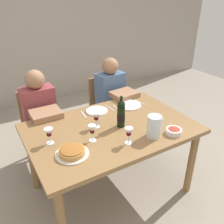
% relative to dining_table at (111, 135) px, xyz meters
% --- Properties ---
extents(ground_plane, '(8.00, 8.00, 0.00)m').
position_rel_dining_table_xyz_m(ground_plane, '(0.00, 0.00, -0.67)').
color(ground_plane, gray).
extents(back_wall, '(8.00, 0.10, 2.80)m').
position_rel_dining_table_xyz_m(back_wall, '(0.00, 2.63, 0.73)').
color(back_wall, '#A3998E').
rests_on(back_wall, ground).
extents(dining_table, '(1.50, 1.00, 0.76)m').
position_rel_dining_table_xyz_m(dining_table, '(0.00, 0.00, 0.00)').
color(dining_table, olive).
rests_on(dining_table, ground).
extents(wine_bottle, '(0.07, 0.07, 0.30)m').
position_rel_dining_table_xyz_m(wine_bottle, '(0.08, -0.04, 0.22)').
color(wine_bottle, black).
rests_on(wine_bottle, dining_table).
extents(water_pitcher, '(0.17, 0.12, 0.20)m').
position_rel_dining_table_xyz_m(water_pitcher, '(0.23, -0.32, 0.18)').
color(water_pitcher, silver).
rests_on(water_pitcher, dining_table).
extents(baked_tart, '(0.26, 0.26, 0.06)m').
position_rel_dining_table_xyz_m(baked_tart, '(-0.46, -0.20, 0.12)').
color(baked_tart, silver).
rests_on(baked_tart, dining_table).
extents(salad_bowl, '(0.14, 0.14, 0.05)m').
position_rel_dining_table_xyz_m(salad_bowl, '(0.41, -0.38, 0.12)').
color(salad_bowl, white).
rests_on(salad_bowl, dining_table).
extents(wine_glass_left_diner, '(0.07, 0.07, 0.15)m').
position_rel_dining_table_xyz_m(wine_glass_left_diner, '(-0.12, 0.06, 0.20)').
color(wine_glass_left_diner, silver).
rests_on(wine_glass_left_diner, dining_table).
extents(wine_glass_right_diner, '(0.07, 0.07, 0.14)m').
position_rel_dining_table_xyz_m(wine_glass_right_diner, '(-0.56, 0.03, 0.19)').
color(wine_glass_right_diner, silver).
rests_on(wine_glass_right_diner, dining_table).
extents(wine_glass_centre, '(0.07, 0.07, 0.15)m').
position_rel_dining_table_xyz_m(wine_glass_centre, '(-0.25, -0.11, 0.20)').
color(wine_glass_centre, silver).
rests_on(wine_glass_centre, dining_table).
extents(wine_glass_spare, '(0.07, 0.07, 0.14)m').
position_rel_dining_table_xyz_m(wine_glass_spare, '(-0.01, -0.30, 0.20)').
color(wine_glass_spare, silver).
rests_on(wine_glass_spare, dining_table).
extents(dinner_plate_left_setting, '(0.26, 0.26, 0.01)m').
position_rel_dining_table_xyz_m(dinner_plate_left_setting, '(0.39, 0.28, 0.10)').
color(dinner_plate_left_setting, white).
rests_on(dinner_plate_left_setting, dining_table).
extents(dinner_plate_right_setting, '(0.22, 0.22, 0.01)m').
position_rel_dining_table_xyz_m(dinner_plate_right_setting, '(0.03, 0.34, 0.10)').
color(dinner_plate_right_setting, white).
rests_on(dinner_plate_right_setting, dining_table).
extents(fork_left_setting, '(0.02, 0.16, 0.00)m').
position_rel_dining_table_xyz_m(fork_left_setting, '(0.24, 0.28, 0.09)').
color(fork_left_setting, silver).
rests_on(fork_left_setting, dining_table).
extents(knife_left_setting, '(0.02, 0.18, 0.00)m').
position_rel_dining_table_xyz_m(knife_left_setting, '(0.54, 0.28, 0.09)').
color(knife_left_setting, silver).
rests_on(knife_left_setting, dining_table).
extents(knife_right_setting, '(0.02, 0.18, 0.00)m').
position_rel_dining_table_xyz_m(knife_right_setting, '(0.18, 0.34, 0.09)').
color(knife_right_setting, silver).
rests_on(knife_right_setting, dining_table).
extents(spoon_right_setting, '(0.03, 0.16, 0.00)m').
position_rel_dining_table_xyz_m(spoon_right_setting, '(-0.12, 0.34, 0.09)').
color(spoon_right_setting, silver).
rests_on(spoon_right_setting, dining_table).
extents(chair_left, '(0.40, 0.40, 0.87)m').
position_rel_dining_table_xyz_m(chair_left, '(-0.45, 0.89, -0.17)').
color(chair_left, olive).
rests_on(chair_left, ground).
extents(diner_left, '(0.34, 0.50, 1.16)m').
position_rel_dining_table_xyz_m(diner_left, '(-0.45, 0.66, -0.05)').
color(diner_left, '#8E3D42').
rests_on(diner_left, ground).
extents(chair_right, '(0.44, 0.44, 0.87)m').
position_rel_dining_table_xyz_m(chair_right, '(0.44, 0.90, -0.17)').
color(chair_right, olive).
rests_on(chair_right, ground).
extents(diner_right, '(0.37, 0.53, 1.16)m').
position_rel_dining_table_xyz_m(diner_right, '(0.46, 0.67, -0.05)').
color(diner_right, '#4C6B93').
rests_on(diner_right, ground).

